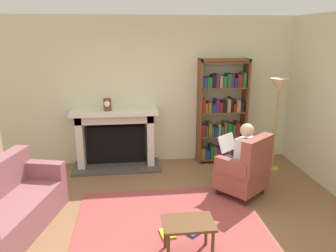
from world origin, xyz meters
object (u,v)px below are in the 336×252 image
object	(u,v)px
armchair_reading	(245,170)
floor_lamp	(279,93)
fireplace	(116,136)
bookshelf	(222,113)
seated_reader	(239,156)
mantel_clock	(107,104)
sofa_floral	(5,209)
side_table	(188,227)

from	to	relation	value
armchair_reading	floor_lamp	world-z (taller)	floor_lamp
fireplace	floor_lamp	size ratio (longest dim) A/B	0.94
bookshelf	seated_reader	xyz separation A→B (m)	(-0.11, -1.37, -0.33)
mantel_clock	armchair_reading	size ratio (longest dim) A/B	0.22
armchair_reading	floor_lamp	xyz separation A→B (m)	(0.85, 0.93, 0.98)
sofa_floral	mantel_clock	bearing A→B (deg)	-16.98
bookshelf	floor_lamp	world-z (taller)	bookshelf
fireplace	seated_reader	distance (m)	2.31
fireplace	floor_lamp	bearing A→B (deg)	-10.24
sofa_floral	side_table	size ratio (longest dim) A/B	3.26
armchair_reading	side_table	world-z (taller)	armchair_reading
mantel_clock	armchair_reading	world-z (taller)	mantel_clock
seated_reader	side_table	world-z (taller)	seated_reader
bookshelf	armchair_reading	bearing A→B (deg)	-91.21
armchair_reading	seated_reader	bearing A→B (deg)	-90.00
sofa_floral	side_table	distance (m)	2.24
mantel_clock	seated_reader	world-z (taller)	mantel_clock
armchair_reading	floor_lamp	distance (m)	1.59
side_table	floor_lamp	world-z (taller)	floor_lamp
fireplace	armchair_reading	size ratio (longest dim) A/B	1.61
seated_reader	mantel_clock	bearing A→B (deg)	-70.88
bookshelf	side_table	bearing A→B (deg)	-112.20
bookshelf	sofa_floral	world-z (taller)	bookshelf
mantel_clock	seated_reader	distance (m)	2.42
mantel_clock	sofa_floral	xyz separation A→B (m)	(-1.15, -1.92, -0.87)
mantel_clock	side_table	bearing A→B (deg)	-69.39
mantel_clock	floor_lamp	distance (m)	2.96
side_table	floor_lamp	size ratio (longest dim) A/B	0.34
armchair_reading	mantel_clock	bearing A→B (deg)	-71.78
fireplace	sofa_floral	bearing A→B (deg)	-122.20
armchair_reading	side_table	bearing A→B (deg)	10.52
bookshelf	side_table	xyz separation A→B (m)	(-1.12, -2.74, -0.59)
sofa_floral	floor_lamp	distance (m)	4.48
mantel_clock	seated_reader	size ratio (longest dim) A/B	0.19
floor_lamp	seated_reader	bearing A→B (deg)	-138.03
mantel_clock	armchair_reading	distance (m)	2.58
side_table	seated_reader	bearing A→B (deg)	53.48
mantel_clock	seated_reader	xyz separation A→B (m)	(2.00, -1.24, -0.57)
seated_reader	sofa_floral	bearing A→B (deg)	-26.89
bookshelf	fireplace	bearing A→B (deg)	-179.05
sofa_floral	side_table	world-z (taller)	sofa_floral
mantel_clock	armchair_reading	bearing A→B (deg)	-32.70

